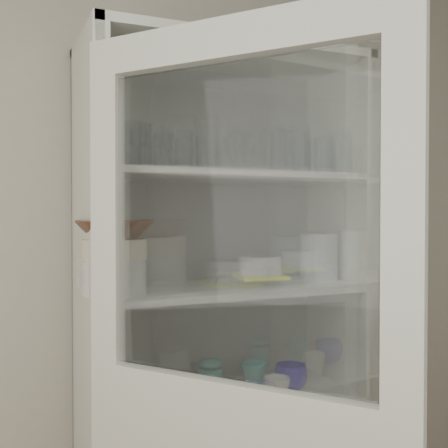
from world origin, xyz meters
name	(u,v)px	position (x,y,z in m)	size (l,w,h in m)	color
wall_back	(152,271)	(0.00, 1.50, 1.30)	(3.60, 0.02, 2.60)	#B9AF9A
pantry_cabinet	(217,370)	(0.20, 1.34, 0.94)	(1.00, 0.45, 2.10)	silver
tumbler_0	(117,142)	(-0.21, 1.16, 1.74)	(0.08, 0.08, 0.16)	silver
tumbler_1	(131,144)	(-0.17, 1.14, 1.73)	(0.07, 0.07, 0.14)	silver
tumbler_2	(208,145)	(0.07, 1.12, 1.74)	(0.08, 0.08, 0.15)	silver
tumbler_3	(280,152)	(0.35, 1.14, 1.73)	(0.07, 0.07, 0.14)	silver
tumbler_4	(301,154)	(0.45, 1.16, 1.73)	(0.07, 0.07, 0.14)	silver
tumbler_5	(324,156)	(0.55, 1.17, 1.73)	(0.07, 0.07, 0.14)	silver
tumbler_6	(342,154)	(0.61, 1.14, 1.74)	(0.08, 0.08, 0.15)	silver
tumbler_7	(112,145)	(-0.21, 1.24, 1.74)	(0.08, 0.08, 0.16)	silver
tumbler_8	(141,148)	(-0.11, 1.28, 1.74)	(0.08, 0.08, 0.15)	silver
tumbler_9	(163,152)	(-0.04, 1.24, 1.72)	(0.06, 0.06, 0.12)	silver
tumbler_10	(183,152)	(0.05, 1.29, 1.73)	(0.07, 0.07, 0.14)	silver
tumbler_11	(291,156)	(0.48, 1.29, 1.74)	(0.08, 0.08, 0.15)	silver
goblet_0	(137,146)	(-0.09, 1.36, 1.75)	(0.08, 0.08, 0.19)	silver
goblet_1	(171,153)	(0.03, 1.37, 1.74)	(0.07, 0.07, 0.15)	silver
goblet_2	(235,152)	(0.29, 1.37, 1.75)	(0.08, 0.08, 0.18)	silver
goblet_3	(289,156)	(0.52, 1.35, 1.74)	(0.07, 0.07, 0.16)	silver
plate_stack_front	(115,277)	(-0.21, 1.21, 1.32)	(0.20, 0.20, 0.11)	silver
plate_stack_back	(104,274)	(-0.21, 1.37, 1.31)	(0.19, 0.19, 0.10)	silver
cream_bowl	(114,249)	(-0.21, 1.21, 1.41)	(0.21, 0.21, 0.06)	beige
terracotta_bowl	(114,230)	(-0.21, 1.21, 1.47)	(0.24, 0.24, 0.06)	#532E19
glass_platter	(260,281)	(0.35, 1.28, 1.27)	(0.33, 0.33, 0.02)	silver
yellow_trivet	(260,276)	(0.35, 1.28, 1.29)	(0.17, 0.17, 0.01)	#FEFF31
white_ramekin	(260,265)	(0.35, 1.28, 1.33)	(0.16, 0.16, 0.07)	silver
grey_bowl_stack	(319,257)	(0.59, 1.25, 1.35)	(0.14, 0.14, 0.18)	silver
mug_blue	(291,377)	(0.46, 1.24, 0.91)	(0.12, 0.12, 0.10)	#120994
mug_teal	(254,374)	(0.35, 1.33, 0.91)	(0.10, 0.10, 0.09)	teal
mug_white	(277,390)	(0.34, 1.14, 0.91)	(0.09, 0.09, 0.09)	silver
teal_jar	(210,378)	(0.17, 1.34, 0.91)	(0.09, 0.09, 0.11)	teal
measuring_cups	(159,405)	(-0.06, 1.22, 0.88)	(0.09, 0.09, 0.04)	#BCBCBC
white_canister	(118,388)	(-0.18, 1.31, 0.93)	(0.11, 0.11, 0.13)	silver
tumbler_12	(302,158)	(0.49, 1.21, 1.72)	(0.06, 0.06, 0.13)	silver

